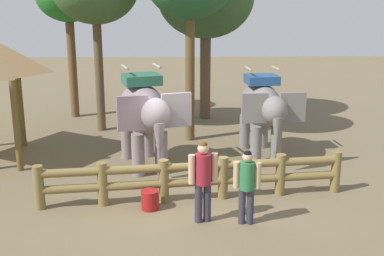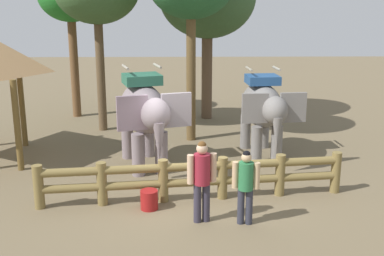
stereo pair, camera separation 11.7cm
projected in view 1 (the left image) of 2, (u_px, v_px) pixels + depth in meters
name	position (u px, v px, depth m)	size (l,w,h in m)	color
ground_plane	(193.00, 196.00, 12.05)	(60.00, 60.00, 0.00)	brown
log_fence	(194.00, 176.00, 11.67)	(7.41, 1.09, 1.05)	olive
elephant_near_left	(144.00, 112.00, 13.66)	(2.33, 3.51, 2.94)	gray
elephant_center	(263.00, 108.00, 14.67)	(1.82, 3.22, 2.74)	slate
tourist_woman_in_black	(247.00, 182.00, 10.33)	(0.58, 0.36, 1.66)	#2D2F3C
tourist_man_in_blue	(203.00, 176.00, 10.40)	(0.64, 0.43, 1.83)	#322E3C
feed_bucket	(150.00, 200.00, 11.23)	(0.41, 0.41, 0.45)	maroon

